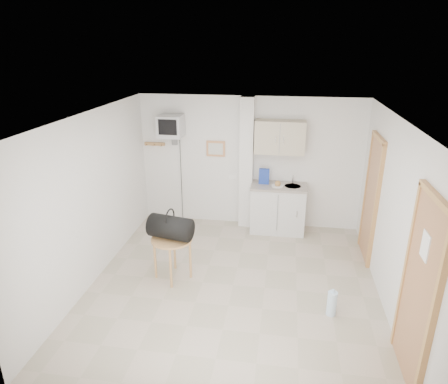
% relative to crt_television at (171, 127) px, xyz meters
% --- Properties ---
extents(ground, '(4.50, 4.50, 0.00)m').
position_rel_crt_television_xyz_m(ground, '(1.45, -2.02, -1.94)').
color(ground, '#B5A592').
rests_on(ground, ground).
extents(room_envelope, '(4.24, 4.54, 2.55)m').
position_rel_crt_television_xyz_m(room_envelope, '(1.69, -1.93, -0.40)').
color(room_envelope, white).
rests_on(room_envelope, ground).
extents(kitchenette, '(1.03, 0.58, 2.10)m').
position_rel_crt_television_xyz_m(kitchenette, '(2.02, -0.02, -1.13)').
color(kitchenette, silver).
rests_on(kitchenette, ground).
extents(crt_television, '(0.44, 0.45, 2.15)m').
position_rel_crt_television_xyz_m(crt_television, '(0.00, 0.00, 0.00)').
color(crt_television, slate).
rests_on(crt_television, ground).
extents(round_table, '(0.61, 0.61, 0.67)m').
position_rel_crt_television_xyz_m(round_table, '(0.51, -1.96, -1.36)').
color(round_table, '#A87942').
rests_on(round_table, ground).
extents(duffel_bag, '(0.69, 0.48, 0.47)m').
position_rel_crt_television_xyz_m(duffel_bag, '(0.50, -1.95, -1.09)').
color(duffel_bag, black).
rests_on(duffel_bag, round_table).
extents(water_bottle, '(0.13, 0.13, 0.39)m').
position_rel_crt_television_xyz_m(water_bottle, '(2.82, -2.49, -1.76)').
color(water_bottle, '#BDDFF9').
rests_on(water_bottle, ground).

